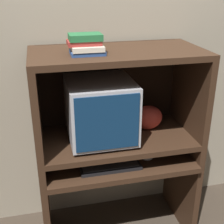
{
  "coord_description": "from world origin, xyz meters",
  "views": [
    {
      "loc": [
        -0.45,
        -1.51,
        1.74
      ],
      "look_at": [
        -0.03,
        0.26,
        0.95
      ],
      "focal_mm": 50.0,
      "sensor_mm": 36.0,
      "label": 1
    }
  ],
  "objects": [
    {
      "name": "crt_monitor",
      "position": [
        -0.11,
        0.25,
        0.98
      ],
      "size": [
        0.41,
        0.43,
        0.39
      ],
      "color": "#B2B2B7",
      "rests_on": "desk_monitor_shelf"
    },
    {
      "name": "book_stack",
      "position": [
        -0.2,
        0.2,
        1.4
      ],
      "size": [
        0.2,
        0.15,
        0.11
      ],
      "color": "navy",
      "rests_on": "hutch_upper"
    },
    {
      "name": "hutch_upper",
      "position": [
        0.0,
        0.29,
        1.16
      ],
      "size": [
        1.04,
        0.52,
        0.57
      ],
      "color": "#382316",
      "rests_on": "desk_monitor_shelf"
    },
    {
      "name": "mouse",
      "position": [
        0.18,
        0.14,
        0.65
      ],
      "size": [
        0.07,
        0.05,
        0.03
      ],
      "color": "#B7B7B7",
      "rests_on": "desk_base"
    },
    {
      "name": "keyboard",
      "position": [
        -0.08,
        0.12,
        0.65
      ],
      "size": [
        0.38,
        0.17,
        0.03
      ],
      "color": "black",
      "rests_on": "desk_base"
    },
    {
      "name": "desk_monitor_shelf",
      "position": [
        0.0,
        0.26,
        0.74
      ],
      "size": [
        1.04,
        0.52,
        0.14
      ],
      "color": "#382316",
      "rests_on": "desk_base"
    },
    {
      "name": "wall_back",
      "position": [
        0.0,
        0.58,
        1.3
      ],
      "size": [
        6.0,
        0.06,
        2.6
      ],
      "color": "gray",
      "rests_on": "ground_plane"
    },
    {
      "name": "snack_bag",
      "position": [
        0.23,
        0.32,
        0.86
      ],
      "size": [
        0.2,
        0.15,
        0.16
      ],
      "color": "#BC382D",
      "rests_on": "desk_monitor_shelf"
    },
    {
      "name": "desk_base",
      "position": [
        0.0,
        0.22,
        0.41
      ],
      "size": [
        1.04,
        0.55,
        0.63
      ],
      "color": "#382316",
      "rests_on": "ground_plane"
    }
  ]
}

